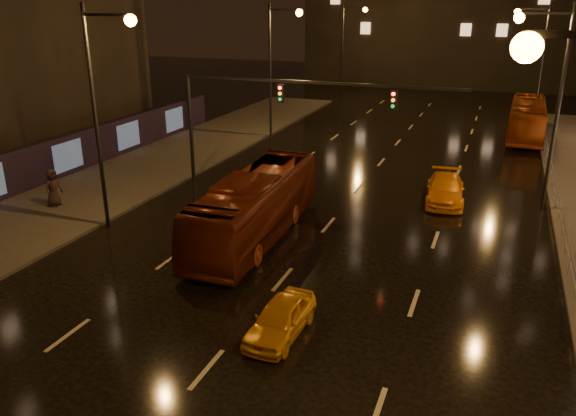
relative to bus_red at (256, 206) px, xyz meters
The scene contains 9 objects.
ground 7.18m from the bus_red, 67.98° to the left, with size 140.00×140.00×0.00m, color black.
sidewalk_left 11.06m from the bus_red, behind, with size 7.00×70.00×0.15m, color #38332D.
traffic_signal 7.67m from the bus_red, 110.44° to the left, with size 15.31×0.32×6.20m.
railing_right 13.62m from the bus_red, 19.37° to the left, with size 0.05×56.00×1.00m.
bus_red is the anchor object (origin of this frame).
bus_curb 28.29m from the bus_red, 65.72° to the left, with size 2.47×10.56×2.94m, color #89340D.
taxi_near 8.14m from the bus_red, 60.63° to the right, with size 1.39×3.44×1.17m, color orange.
taxi_far 10.89m from the bus_red, 46.90° to the left, with size 1.89×4.65×1.35m, color orange.
pedestrian_c 11.19m from the bus_red, behind, with size 0.95×0.62×1.94m, color black.
Camera 1 is at (7.05, -7.88, 9.95)m, focal length 35.00 mm.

